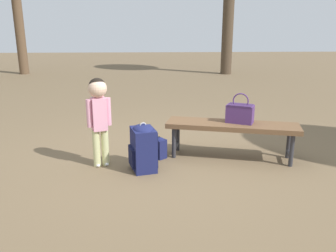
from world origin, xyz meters
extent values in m
plane|color=brown|center=(0.00, 0.00, 0.00)|extent=(40.00, 40.00, 0.00)
cube|color=brown|center=(-0.82, 0.01, 0.42)|extent=(1.65, 0.80, 0.06)
cylinder|color=#2D2D33|center=(-0.11, -0.03, 0.20)|extent=(0.05, 0.05, 0.39)
cylinder|color=#2D2D33|center=(-0.18, -0.30, 0.20)|extent=(0.05, 0.05, 0.39)
cylinder|color=#2D2D33|center=(-1.46, 0.33, 0.20)|extent=(0.05, 0.05, 0.39)
cylinder|color=#2D2D33|center=(-1.54, 0.06, 0.20)|extent=(0.05, 0.05, 0.39)
cylinder|color=#2D2D33|center=(-0.15, -0.17, 0.10)|extent=(0.11, 0.28, 0.04)
cylinder|color=#2D2D33|center=(-1.50, 0.19, 0.10)|extent=(0.11, 0.28, 0.04)
cube|color=#4C2D66|center=(-0.92, -0.01, 0.56)|extent=(0.37, 0.30, 0.22)
cube|color=#39224C|center=(-0.92, -0.01, 0.67)|extent=(0.34, 0.29, 0.02)
torus|color=#4C2D66|center=(-0.92, -0.01, 0.72)|extent=(0.18, 0.10, 0.20)
cylinder|color=#CCCC8C|center=(0.71, 0.16, 0.22)|extent=(0.08, 0.08, 0.44)
cylinder|color=#CCCC8C|center=(0.81, 0.19, 0.22)|extent=(0.08, 0.08, 0.44)
ellipsoid|color=white|center=(0.71, 0.18, 0.02)|extent=(0.08, 0.10, 0.04)
ellipsoid|color=white|center=(0.80, 0.21, 0.02)|extent=(0.08, 0.10, 0.04)
cube|color=pink|center=(0.76, 0.18, 0.63)|extent=(0.20, 0.18, 0.38)
cylinder|color=pink|center=(0.66, 0.14, 0.65)|extent=(0.06, 0.06, 0.32)
cylinder|color=pink|center=(0.86, 0.21, 0.65)|extent=(0.06, 0.06, 0.32)
sphere|color=beige|center=(0.76, 0.18, 0.92)|extent=(0.21, 0.21, 0.21)
sphere|color=black|center=(0.77, 0.17, 0.94)|extent=(0.19, 0.19, 0.19)
cube|color=#191E4C|center=(0.26, 0.32, 0.24)|extent=(0.32, 0.38, 0.49)
ellipsoid|color=#191E4C|center=(0.26, 0.32, 0.48)|extent=(0.30, 0.36, 0.11)
cube|color=black|center=(0.40, 0.36, 0.17)|extent=(0.09, 0.23, 0.22)
cube|color=black|center=(0.11, 0.36, 0.24)|extent=(0.03, 0.06, 0.42)
cube|color=black|center=(0.15, 0.22, 0.24)|extent=(0.03, 0.06, 0.42)
torus|color=#B2B2B7|center=(0.26, 0.32, 0.52)|extent=(0.08, 0.03, 0.08)
cube|color=#191E4C|center=(0.07, -0.04, 0.12)|extent=(0.20, 0.21, 0.25)
ellipsoid|color=#191E4C|center=(0.07, -0.04, 0.24)|extent=(0.19, 0.20, 0.06)
cube|color=black|center=(0.13, 0.01, 0.09)|extent=(0.09, 0.10, 0.11)
cube|color=black|center=(0.00, -0.05, 0.12)|extent=(0.03, 0.03, 0.21)
cube|color=black|center=(0.04, -0.11, 0.12)|extent=(0.03, 0.03, 0.21)
torus|color=black|center=(0.07, -0.04, 0.26)|extent=(0.04, 0.03, 0.04)
cylinder|color=brown|center=(4.65, -8.60, 1.95)|extent=(0.32, 0.32, 3.91)
cylinder|color=#473828|center=(-2.57, -8.20, 1.75)|extent=(0.38, 0.38, 3.50)
camera|label=1|loc=(0.19, 3.99, 1.56)|focal=36.52mm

